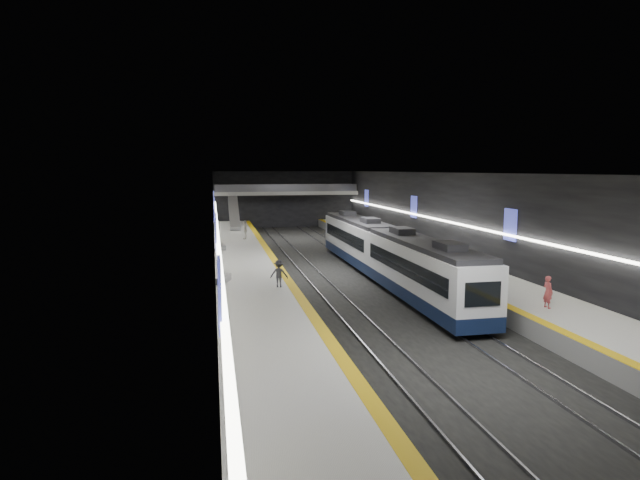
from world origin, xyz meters
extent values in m
plane|color=black|center=(0.00, 0.00, 0.00)|extent=(70.00, 70.00, 0.00)
cube|color=beige|center=(0.00, 0.00, 8.00)|extent=(20.00, 70.00, 0.04)
cube|color=black|center=(-10.00, 0.00, 4.00)|extent=(0.04, 70.00, 8.00)
cube|color=black|center=(10.00, 0.00, 4.00)|extent=(0.04, 70.00, 8.00)
cube|color=black|center=(0.00, 35.00, 4.00)|extent=(20.00, 0.04, 8.00)
cube|color=slate|center=(-7.50, 0.00, 0.50)|extent=(5.00, 70.00, 1.00)
cube|color=#B3B3AE|center=(-7.50, 0.00, 1.01)|extent=(5.00, 70.00, 0.02)
cube|color=gold|center=(-5.30, 0.00, 1.02)|extent=(0.60, 70.00, 0.02)
cube|color=slate|center=(7.50, 0.00, 0.50)|extent=(5.00, 70.00, 1.00)
cube|color=#B3B3AE|center=(7.50, 0.00, 1.01)|extent=(5.00, 70.00, 0.02)
cube|color=gold|center=(5.30, 0.00, 1.02)|extent=(0.60, 70.00, 0.02)
cube|color=gray|center=(-3.22, 0.00, 0.06)|extent=(0.08, 70.00, 0.12)
cube|color=gray|center=(-1.78, 0.00, 0.06)|extent=(0.08, 70.00, 0.12)
cube|color=gray|center=(1.78, 0.00, 0.06)|extent=(0.08, 70.00, 0.12)
cube|color=gray|center=(3.22, 0.00, 0.06)|extent=(0.08, 70.00, 0.12)
cube|color=#101D3D|center=(2.50, -10.68, 0.75)|extent=(2.65, 15.00, 0.80)
cube|color=white|center=(2.50, -10.68, 2.40)|extent=(2.65, 15.00, 2.50)
cube|color=black|center=(2.50, -10.68, 3.80)|extent=(2.44, 14.25, 0.30)
cube|color=black|center=(2.50, -10.68, 2.45)|extent=(2.69, 13.20, 1.00)
cube|color=black|center=(2.50, -18.20, 2.35)|extent=(1.85, 0.05, 1.20)
cube|color=#101D3D|center=(2.50, 4.32, 0.75)|extent=(2.65, 15.00, 0.80)
cube|color=white|center=(2.50, 4.32, 2.40)|extent=(2.65, 15.00, 2.50)
cube|color=black|center=(2.50, 4.32, 3.80)|extent=(2.44, 14.25, 0.30)
cube|color=black|center=(2.50, 4.32, 2.45)|extent=(2.69, 13.20, 1.00)
cube|color=black|center=(2.50, -3.20, 2.35)|extent=(1.85, 0.05, 1.20)
cube|color=#434BCA|center=(-9.92, -25.00, 4.50)|extent=(0.10, 1.50, 2.20)
cube|color=#434BCA|center=(-9.92, -8.00, 4.50)|extent=(0.10, 1.50, 2.20)
cube|color=#434BCA|center=(-9.92, 10.00, 4.50)|extent=(0.10, 1.50, 2.20)
cube|color=#434BCA|center=(-9.92, 27.00, 4.50)|extent=(0.10, 1.50, 2.20)
cube|color=#434BCA|center=(9.92, -8.00, 4.50)|extent=(0.10, 1.50, 2.20)
cube|color=#434BCA|center=(9.92, 10.00, 4.50)|extent=(0.10, 1.50, 2.20)
cube|color=#434BCA|center=(9.92, 27.00, 4.50)|extent=(0.10, 1.50, 2.20)
cube|color=white|center=(-9.80, 0.00, 3.80)|extent=(0.25, 68.60, 0.12)
cube|color=white|center=(9.80, 0.00, 3.80)|extent=(0.25, 68.60, 0.12)
cube|color=gray|center=(0.00, 33.00, 5.00)|extent=(20.00, 3.00, 0.50)
cube|color=#47474C|center=(0.00, 31.55, 5.75)|extent=(19.60, 0.08, 1.00)
cube|color=#99999E|center=(-7.50, 26.00, 2.90)|extent=(1.20, 7.50, 3.92)
cube|color=#99999E|center=(-9.50, -6.61, 1.23)|extent=(1.08, 1.93, 0.46)
cube|color=#99999E|center=(-9.34, 8.07, 1.22)|extent=(0.73, 1.86, 0.44)
cube|color=#99999E|center=(9.50, -3.99, 1.21)|extent=(0.61, 1.74, 0.42)
cube|color=#99999E|center=(9.03, 21.80, 1.21)|extent=(0.73, 1.76, 0.42)
imported|color=#C0474A|center=(7.11, -16.57, 1.86)|extent=(0.48, 0.67, 1.72)
imported|color=silver|center=(-6.80, 14.86, 1.98)|extent=(0.64, 1.20, 1.96)
imported|color=#38383F|center=(-6.14, -8.79, 1.85)|extent=(1.23, 0.89, 1.71)
camera|label=1|loc=(-10.05, -41.13, 8.28)|focal=30.00mm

